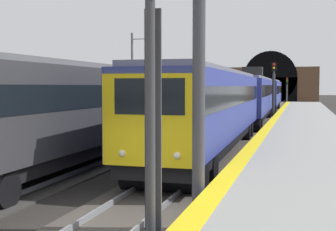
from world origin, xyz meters
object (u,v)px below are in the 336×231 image
object	(u,v)px
train_adjacent_platform	(194,97)
catenary_mast_near	(133,75)
railway_signal_near	(150,73)
railway_signal_mid	(274,88)
railway_signal_far	(287,88)
overhead_signal_gantry	(30,9)
train_main_approaching	(252,97)

from	to	relation	value
train_adjacent_platform	catenary_mast_near	distance (m)	8.38
train_adjacent_platform	railway_signal_near	distance (m)	30.60
train_adjacent_platform	railway_signal_mid	xyz separation A→B (m)	(3.81, -6.26, 0.74)
railway_signal_far	overhead_signal_gantry	distance (m)	69.72
railway_signal_mid	overhead_signal_gantry	distance (m)	31.23
railway_signal_far	overhead_signal_gantry	world-z (taller)	overhead_signal_gantry
railway_signal_near	railway_signal_far	xyz separation A→B (m)	(72.41, 0.00, -0.61)
railway_signal_near	railway_signal_far	distance (m)	72.41
train_adjacent_platform	railway_signal_mid	distance (m)	7.36
train_main_approaching	overhead_signal_gantry	distance (m)	30.77
catenary_mast_near	railway_signal_far	bearing A→B (deg)	-19.11
railway_signal_near	train_adjacent_platform	bearing A→B (deg)	-168.20
railway_signal_mid	catenary_mast_near	xyz separation A→B (m)	(0.35, 13.28, 1.18)
train_main_approaching	catenary_mast_near	distance (m)	11.66
railway_signal_far	train_main_approaching	bearing A→B (deg)	-2.65
train_adjacent_platform	overhead_signal_gantry	bearing A→B (deg)	4.85
railway_signal_near	railway_signal_mid	size ratio (longest dim) A/B	1.09
train_main_approaching	railway_signal_far	world-z (taller)	train_main_approaching
train_main_approaching	train_adjacent_platform	xyz separation A→B (m)	(-3.47, 4.45, 0.05)
railway_signal_near	overhead_signal_gantry	xyz separation A→B (m)	(2.84, 4.03, 1.65)
train_main_approaching	catenary_mast_near	world-z (taller)	catenary_mast_near
overhead_signal_gantry	railway_signal_near	bearing A→B (deg)	-125.16
railway_signal_mid	overhead_signal_gantry	world-z (taller)	overhead_signal_gantry
train_main_approaching	railway_signal_far	size ratio (longest dim) A/B	12.15
overhead_signal_gantry	train_main_approaching	bearing A→B (deg)	-4.16
railway_signal_near	railway_signal_mid	distance (m)	33.75
train_adjacent_platform	overhead_signal_gantry	xyz separation A→B (m)	(-27.10, -2.22, 2.76)
train_adjacent_platform	railway_signal_near	world-z (taller)	railway_signal_near
railway_signal_far	catenary_mast_near	bearing A→B (deg)	-19.11
railway_signal_near	train_main_approaching	bearing A→B (deg)	-176.90
railway_signal_near	railway_signal_mid	xyz separation A→B (m)	(33.75, 0.00, -0.37)
catenary_mast_near	train_main_approaching	bearing A→B (deg)	-93.44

